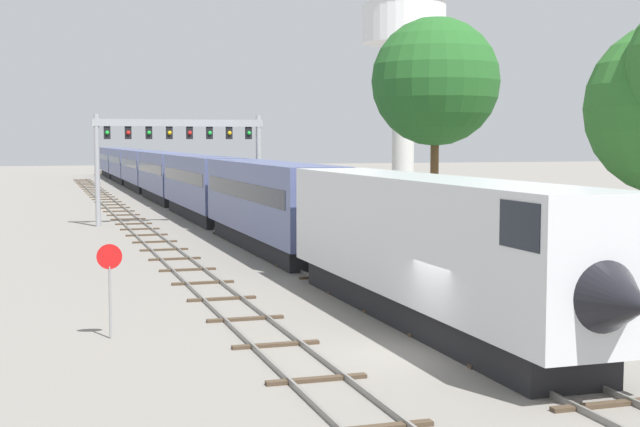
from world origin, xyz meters
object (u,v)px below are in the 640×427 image
trackside_tree_right (435,82)px  stop_sign (110,277)px  passenger_train (164,175)px  water_tower (404,36)px  signal_gantry (180,143)px

trackside_tree_right → stop_sign: bearing=-130.0°
passenger_train → stop_sign: size_ratio=50.61×
stop_sign → water_tower: bearing=61.1°
signal_gantry → stop_sign: 37.80m
stop_sign → trackside_tree_right: trackside_tree_right is taller
water_tower → stop_sign: 83.26m
passenger_train → signal_gantry: bearing=-95.1°
passenger_train → water_tower: 34.63m
passenger_train → signal_gantry: 25.63m
water_tower → stop_sign: water_tower is taller
passenger_train → trackside_tree_right: trackside_tree_right is taller
water_tower → signal_gantry: bearing=-132.4°
signal_gantry → trackside_tree_right: (15.85, -8.67, 4.07)m
water_tower → trackside_tree_right: 46.91m
passenger_train → stop_sign: passenger_train is taller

